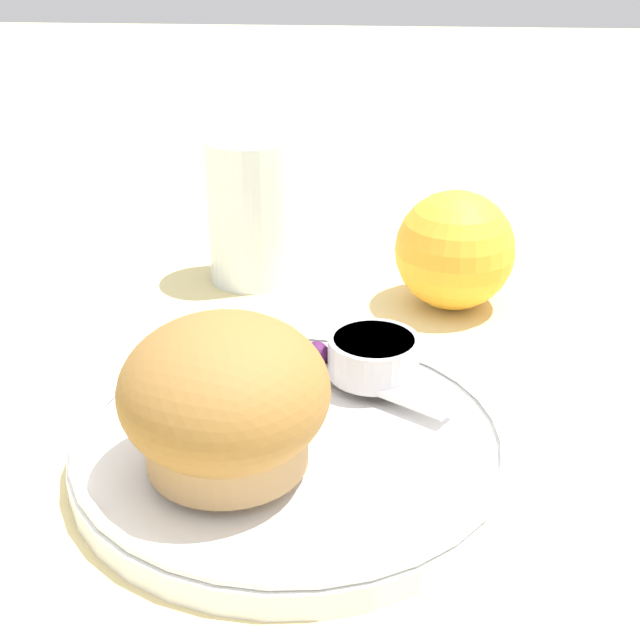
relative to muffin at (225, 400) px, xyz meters
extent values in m
plane|color=beige|center=(0.04, 0.03, -0.05)|extent=(3.00, 3.00, 0.00)
cylinder|color=white|center=(0.03, 0.03, -0.05)|extent=(0.23, 0.23, 0.01)
torus|color=white|center=(0.03, 0.03, -0.04)|extent=(0.23, 0.23, 0.01)
cylinder|color=tan|center=(0.00, 0.00, -0.02)|extent=(0.08, 0.08, 0.03)
ellipsoid|color=olive|center=(0.00, 0.00, 0.01)|extent=(0.10, 0.10, 0.07)
cylinder|color=silver|center=(0.07, 0.09, -0.02)|extent=(0.05, 0.05, 0.02)
cylinder|color=silver|center=(0.07, 0.09, -0.01)|extent=(0.05, 0.05, 0.00)
sphere|color=#4C194C|center=(0.02, 0.10, -0.03)|extent=(0.02, 0.02, 0.02)
sphere|color=#4C194C|center=(0.04, 0.10, -0.03)|extent=(0.02, 0.02, 0.02)
cube|color=silver|center=(0.04, 0.09, -0.03)|extent=(0.14, 0.10, 0.00)
sphere|color=#F4A82D|center=(0.12, 0.23, -0.01)|extent=(0.08, 0.08, 0.08)
cylinder|color=silver|center=(-0.02, 0.26, 0.00)|extent=(0.06, 0.06, 0.11)
camera|label=1|loc=(0.07, -0.36, 0.22)|focal=50.00mm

